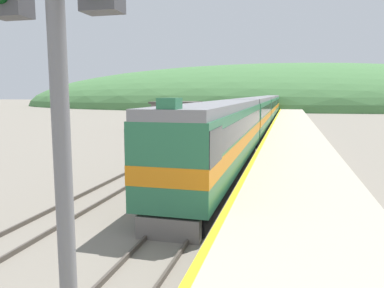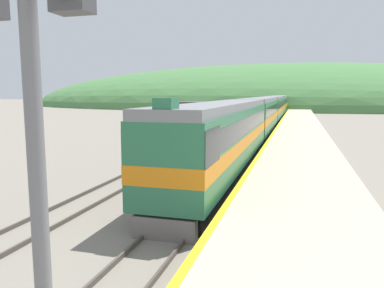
{
  "view_description": "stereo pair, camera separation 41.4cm",
  "coord_description": "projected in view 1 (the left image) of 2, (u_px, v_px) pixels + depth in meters",
  "views": [
    {
      "loc": [
        3.73,
        0.3,
        4.82
      ],
      "look_at": [
        -0.47,
        16.57,
        2.54
      ],
      "focal_mm": 35.0,
      "sensor_mm": 36.0,
      "label": 1
    },
    {
      "loc": [
        4.12,
        0.41,
        4.82
      ],
      "look_at": [
        -0.47,
        16.57,
        2.54
      ],
      "focal_mm": 35.0,
      "sensor_mm": 36.0,
      "label": 2
    }
  ],
  "objects": [
    {
      "name": "carriage_third",
      "position": [
        266.0,
        108.0,
        62.14
      ],
      "size": [
        2.83,
        19.89,
        4.32
      ],
      "color": "black",
      "rests_on": "ground"
    },
    {
      "name": "carriage_second",
      "position": [
        254.0,
        115.0,
        42.2
      ],
      "size": [
        2.83,
        19.89,
        4.32
      ],
      "color": "black",
      "rests_on": "ground"
    },
    {
      "name": "distant_hills",
      "position": [
        278.0,
        107.0,
        133.93
      ],
      "size": [
        196.59,
        88.47,
        30.03
      ],
      "color": "#477A42",
      "rests_on": "ground"
    },
    {
      "name": "track_main",
      "position": [
        267.0,
        119.0,
        68.44
      ],
      "size": [
        1.52,
        180.0,
        0.16
      ],
      "color": "#4C443D",
      "rests_on": "ground"
    },
    {
      "name": "track_siding",
      "position": [
        241.0,
        119.0,
        69.64
      ],
      "size": [
        1.52,
        180.0,
        0.16
      ],
      "color": "#4C443D",
      "rests_on": "ground"
    },
    {
      "name": "platform",
      "position": [
        293.0,
        127.0,
        48.13
      ],
      "size": [
        5.23,
        140.0,
        0.97
      ],
      "color": "#B2A893",
      "rests_on": "ground"
    },
    {
      "name": "station_shed",
      "position": [
        177.0,
        116.0,
        47.42
      ],
      "size": [
        5.73,
        4.85,
        3.78
      ],
      "color": "slate",
      "rests_on": "ground"
    },
    {
      "name": "carriage_fourth",
      "position": [
        271.0,
        105.0,
        82.07
      ],
      "size": [
        2.83,
        19.89,
        4.32
      ],
      "color": "black",
      "rests_on": "ground"
    },
    {
      "name": "signal_mast_main",
      "position": [
        58.0,
        74.0,
        4.04
      ],
      "size": [
        2.2,
        0.42,
        7.66
      ],
      "color": "slate",
      "rests_on": "ground"
    },
    {
      "name": "express_train_lead_car",
      "position": [
        221.0,
        136.0,
        21.62
      ],
      "size": [
        2.84,
        20.77,
        4.68
      ],
      "color": "black",
      "rests_on": "ground"
    }
  ]
}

